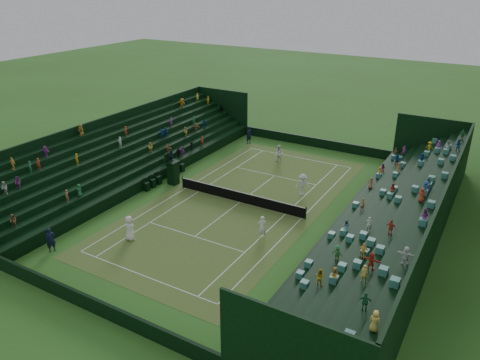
{
  "coord_description": "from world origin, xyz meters",
  "views": [
    {
      "loc": [
        17.36,
        -29.7,
        17.03
      ],
      "look_at": [
        0.0,
        0.0,
        2.0
      ],
      "focal_mm": 35.0,
      "sensor_mm": 36.0,
      "label": 1
    }
  ],
  "objects_px": {
    "player_far_east": "(303,184)",
    "player_near_east": "(262,227)",
    "player_near_west": "(130,228)",
    "tennis_net": "(240,197)",
    "player_far_west": "(279,154)",
    "umpire_chair": "(173,169)"
  },
  "relations": [
    {
      "from": "player_far_east",
      "to": "umpire_chair",
      "type": "bearing_deg",
      "value": 164.93
    },
    {
      "from": "umpire_chair",
      "to": "player_far_east",
      "type": "bearing_deg",
      "value": 18.61
    },
    {
      "from": "player_far_west",
      "to": "player_far_east",
      "type": "relative_size",
      "value": 0.96
    },
    {
      "from": "tennis_net",
      "to": "player_far_west",
      "type": "distance_m",
      "value": 9.74
    },
    {
      "from": "umpire_chair",
      "to": "player_near_east",
      "type": "bearing_deg",
      "value": -21.22
    },
    {
      "from": "player_near_west",
      "to": "player_far_east",
      "type": "bearing_deg",
      "value": -107.54
    },
    {
      "from": "player_far_east",
      "to": "player_near_east",
      "type": "bearing_deg",
      "value": -120.79
    },
    {
      "from": "player_near_west",
      "to": "player_near_east",
      "type": "height_order",
      "value": "player_near_west"
    },
    {
      "from": "umpire_chair",
      "to": "player_far_west",
      "type": "distance_m",
      "value": 11.1
    },
    {
      "from": "tennis_net",
      "to": "player_far_east",
      "type": "bearing_deg",
      "value": 45.8
    },
    {
      "from": "player_near_west",
      "to": "player_far_west",
      "type": "height_order",
      "value": "player_near_west"
    },
    {
      "from": "tennis_net",
      "to": "player_far_east",
      "type": "height_order",
      "value": "player_far_east"
    },
    {
      "from": "tennis_net",
      "to": "player_near_west",
      "type": "distance_m",
      "value": 9.72
    },
    {
      "from": "player_near_east",
      "to": "player_far_east",
      "type": "relative_size",
      "value": 0.92
    },
    {
      "from": "player_far_east",
      "to": "player_near_west",
      "type": "bearing_deg",
      "value": -153.72
    },
    {
      "from": "tennis_net",
      "to": "umpire_chair",
      "type": "distance_m",
      "value": 7.11
    },
    {
      "from": "player_near_east",
      "to": "player_far_east",
      "type": "xyz_separation_m",
      "value": [
        -0.41,
        8.03,
        0.07
      ]
    },
    {
      "from": "player_near_west",
      "to": "player_far_west",
      "type": "bearing_deg",
      "value": -85.09
    },
    {
      "from": "player_far_west",
      "to": "tennis_net",
      "type": "bearing_deg",
      "value": -68.51
    },
    {
      "from": "player_near_west",
      "to": "player_far_east",
      "type": "xyz_separation_m",
      "value": [
        7.47,
        12.91,
        0.03
      ]
    },
    {
      "from": "player_near_west",
      "to": "player_near_east",
      "type": "relative_size",
      "value": 1.05
    },
    {
      "from": "player_far_west",
      "to": "player_far_east",
      "type": "xyz_separation_m",
      "value": [
        4.98,
        -5.74,
        0.04
      ]
    }
  ]
}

